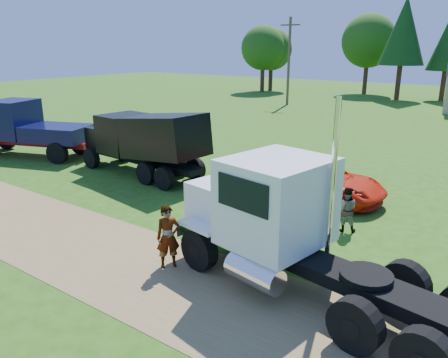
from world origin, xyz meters
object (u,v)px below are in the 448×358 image
Objects in this scene: orange_pickup at (320,181)px; spectator_a at (168,237)px; white_semi_tractor at (278,221)px; navy_truck at (24,128)px; black_dump_truck at (145,139)px.

spectator_a is (-1.13, -8.19, 0.19)m from orange_pickup.
white_semi_tractor is 19.20m from navy_truck.
white_semi_tractor is 1.11× the size of black_dump_truck.
navy_truck is at bearing 110.41° from spectator_a.
white_semi_tractor is at bearing -28.66° from spectator_a.
black_dump_truck is 1.03× the size of navy_truck.
white_semi_tractor reaches higher than black_dump_truck.
black_dump_truck is at bearing 163.54° from white_semi_tractor.
spectator_a is at bearing -38.27° from navy_truck.
black_dump_truck reaches higher than navy_truck.
spectator_a is (-2.88, -1.20, -0.79)m from white_semi_tractor.
navy_truck is at bearing -167.49° from black_dump_truck.
navy_truck is (-8.59, -1.15, -0.18)m from black_dump_truck.
spectator_a reaches higher than orange_pickup.
orange_pickup is 8.27m from spectator_a.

